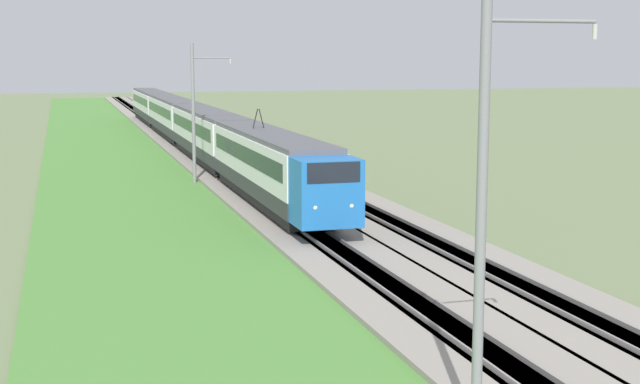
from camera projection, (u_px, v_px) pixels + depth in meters
name	position (u px, v px, depth m)	size (l,w,h in m)	color
ballast_main	(220.00, 171.00, 62.05)	(240.00, 4.40, 0.30)	gray
ballast_adjacent	(279.00, 169.00, 63.21)	(240.00, 4.40, 0.30)	gray
track_main	(220.00, 171.00, 62.04)	(240.00, 1.57, 0.45)	#4C4238
track_adjacent	(279.00, 169.00, 63.21)	(240.00, 1.57, 0.45)	#4C4238
grass_verge	(134.00, 175.00, 60.42)	(240.00, 12.18, 0.12)	#4C8438
passenger_train	(188.00, 123.00, 76.66)	(84.82, 2.84, 5.16)	blue
catenary_mast_near	(484.00, 211.00, 17.74)	(0.22, 2.56, 9.57)	slate
catenary_mast_mid	(194.00, 112.00, 55.74)	(0.22, 2.56, 8.85)	slate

